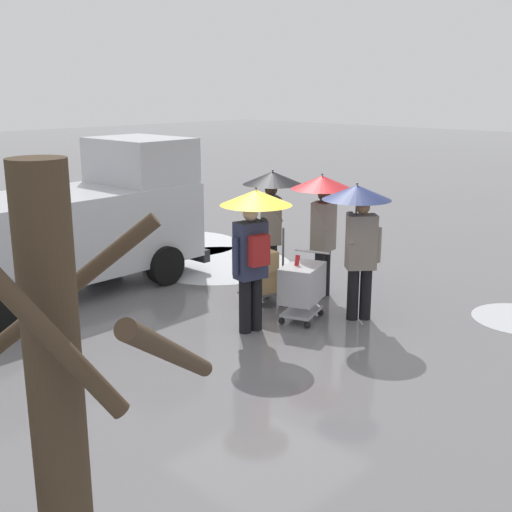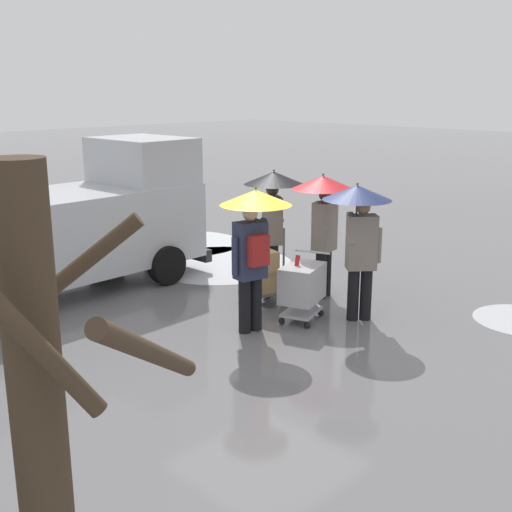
{
  "view_description": "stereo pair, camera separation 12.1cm",
  "coord_description": "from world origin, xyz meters",
  "px_view_note": "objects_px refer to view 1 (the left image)",
  "views": [
    {
      "loc": [
        -6.42,
        6.99,
        3.53
      ],
      "look_at": [
        0.15,
        0.13,
        1.05
      ],
      "focal_mm": 45.67,
      "sensor_mm": 36.0,
      "label": 1
    },
    {
      "loc": [
        -6.51,
        6.91,
        3.53
      ],
      "look_at": [
        0.15,
        0.13,
        1.05
      ],
      "focal_mm": 45.67,
      "sensor_mm": 36.0,
      "label": 2
    }
  ],
  "objects_px": {
    "shopping_cart_vendor": "(302,285)",
    "pedestrian_white_side": "(359,221)",
    "bare_tree_near": "(64,497)",
    "cargo_van_parked_right": "(68,225)",
    "hand_dolly_boxes": "(261,272)",
    "pedestrian_pink_side": "(254,228)",
    "pedestrian_far_side": "(272,201)",
    "pedestrian_black_side": "(323,207)"
  },
  "relations": [
    {
      "from": "shopping_cart_vendor",
      "to": "pedestrian_white_side",
      "type": "bearing_deg",
      "value": -133.17
    },
    {
      "from": "pedestrian_pink_side",
      "to": "bare_tree_near",
      "type": "xyz_separation_m",
      "value": [
        -3.94,
        5.32,
        0.17
      ]
    },
    {
      "from": "cargo_van_parked_right",
      "to": "pedestrian_pink_side",
      "type": "height_order",
      "value": "cargo_van_parked_right"
    },
    {
      "from": "pedestrian_far_side",
      "to": "pedestrian_white_side",
      "type": "bearing_deg",
      "value": 171.97
    },
    {
      "from": "cargo_van_parked_right",
      "to": "hand_dolly_boxes",
      "type": "relative_size",
      "value": 4.1
    },
    {
      "from": "hand_dolly_boxes",
      "to": "pedestrian_black_side",
      "type": "relative_size",
      "value": 0.61
    },
    {
      "from": "pedestrian_far_side",
      "to": "hand_dolly_boxes",
      "type": "bearing_deg",
      "value": 122.13
    },
    {
      "from": "shopping_cart_vendor",
      "to": "hand_dolly_boxes",
      "type": "distance_m",
      "value": 0.95
    },
    {
      "from": "hand_dolly_boxes",
      "to": "pedestrian_far_side",
      "type": "xyz_separation_m",
      "value": [
        0.51,
        -0.82,
        1.02
      ]
    },
    {
      "from": "shopping_cart_vendor",
      "to": "hand_dolly_boxes",
      "type": "relative_size",
      "value": 0.79
    },
    {
      "from": "hand_dolly_boxes",
      "to": "bare_tree_near",
      "type": "bearing_deg",
      "value": 126.79
    },
    {
      "from": "bare_tree_near",
      "to": "pedestrian_white_side",
      "type": "bearing_deg",
      "value": -65.09
    },
    {
      "from": "pedestrian_white_side",
      "to": "pedestrian_far_side",
      "type": "xyz_separation_m",
      "value": [
        2.04,
        -0.29,
        0.01
      ]
    },
    {
      "from": "hand_dolly_boxes",
      "to": "cargo_van_parked_right",
      "type": "bearing_deg",
      "value": 29.95
    },
    {
      "from": "pedestrian_pink_side",
      "to": "bare_tree_near",
      "type": "relative_size",
      "value": 0.66
    },
    {
      "from": "hand_dolly_boxes",
      "to": "pedestrian_white_side",
      "type": "relative_size",
      "value": 0.61
    },
    {
      "from": "pedestrian_far_side",
      "to": "bare_tree_near",
      "type": "height_order",
      "value": "bare_tree_near"
    },
    {
      "from": "pedestrian_black_side",
      "to": "pedestrian_white_side",
      "type": "height_order",
      "value": "same"
    },
    {
      "from": "pedestrian_white_side",
      "to": "hand_dolly_boxes",
      "type": "bearing_deg",
      "value": 19.19
    },
    {
      "from": "cargo_van_parked_right",
      "to": "pedestrian_white_side",
      "type": "bearing_deg",
      "value": -153.46
    },
    {
      "from": "pedestrian_pink_side",
      "to": "pedestrian_far_side",
      "type": "relative_size",
      "value": 1.0
    },
    {
      "from": "cargo_van_parked_right",
      "to": "shopping_cart_vendor",
      "type": "xyz_separation_m",
      "value": [
        -3.96,
        -1.65,
        -0.61
      ]
    },
    {
      "from": "hand_dolly_boxes",
      "to": "pedestrian_far_side",
      "type": "height_order",
      "value": "pedestrian_far_side"
    },
    {
      "from": "cargo_van_parked_right",
      "to": "pedestrian_black_side",
      "type": "xyz_separation_m",
      "value": [
        -3.47,
        -2.74,
        0.41
      ]
    },
    {
      "from": "shopping_cart_vendor",
      "to": "pedestrian_white_side",
      "type": "height_order",
      "value": "pedestrian_white_side"
    },
    {
      "from": "shopping_cart_vendor",
      "to": "pedestrian_pink_side",
      "type": "xyz_separation_m",
      "value": [
        0.22,
        0.84,
        1.0
      ]
    },
    {
      "from": "pedestrian_white_side",
      "to": "cargo_van_parked_right",
      "type": "bearing_deg",
      "value": 26.54
    },
    {
      "from": "shopping_cart_vendor",
      "to": "hand_dolly_boxes",
      "type": "xyz_separation_m",
      "value": [
        0.95,
        -0.08,
        -0.01
      ]
    },
    {
      "from": "shopping_cart_vendor",
      "to": "pedestrian_white_side",
      "type": "relative_size",
      "value": 0.49
    },
    {
      "from": "shopping_cart_vendor",
      "to": "pedestrian_pink_side",
      "type": "distance_m",
      "value": 1.33
    },
    {
      "from": "bare_tree_near",
      "to": "cargo_van_parked_right",
      "type": "bearing_deg",
      "value": -30.44
    },
    {
      "from": "shopping_cart_vendor",
      "to": "bare_tree_near",
      "type": "xyz_separation_m",
      "value": [
        -3.72,
        6.16,
        1.17
      ]
    },
    {
      "from": "pedestrian_black_side",
      "to": "hand_dolly_boxes",
      "type": "bearing_deg",
      "value": 65.4
    },
    {
      "from": "cargo_van_parked_right",
      "to": "bare_tree_near",
      "type": "xyz_separation_m",
      "value": [
        -7.68,
        4.51,
        0.56
      ]
    },
    {
      "from": "pedestrian_white_side",
      "to": "shopping_cart_vendor",
      "type": "bearing_deg",
      "value": 46.83
    },
    {
      "from": "cargo_van_parked_right",
      "to": "pedestrian_far_side",
      "type": "distance_m",
      "value": 3.59
    },
    {
      "from": "pedestrian_pink_side",
      "to": "pedestrian_far_side",
      "type": "distance_m",
      "value": 2.14
    },
    {
      "from": "cargo_van_parked_right",
      "to": "pedestrian_white_side",
      "type": "relative_size",
      "value": 2.51
    },
    {
      "from": "pedestrian_far_side",
      "to": "shopping_cart_vendor",
      "type": "bearing_deg",
      "value": 148.33
    },
    {
      "from": "cargo_van_parked_right",
      "to": "shopping_cart_vendor",
      "type": "relative_size",
      "value": 5.16
    },
    {
      "from": "hand_dolly_boxes",
      "to": "pedestrian_white_side",
      "type": "height_order",
      "value": "pedestrian_white_side"
    },
    {
      "from": "bare_tree_near",
      "to": "pedestrian_black_side",
      "type": "bearing_deg",
      "value": -59.87
    }
  ]
}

